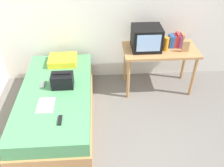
# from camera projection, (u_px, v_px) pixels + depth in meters

# --- Properties ---
(ground_plane) EXTENTS (8.00, 8.00, 0.00)m
(ground_plane) POSITION_uv_depth(u_px,v_px,m) (126.00, 164.00, 2.99)
(ground_plane) COLOR slate
(wall_back) EXTENTS (5.20, 0.10, 2.60)m
(wall_back) POSITION_uv_depth(u_px,v_px,m) (115.00, 5.00, 3.82)
(wall_back) COLOR silver
(wall_back) RESTS_ON ground
(bed) EXTENTS (1.00, 2.00, 0.51)m
(bed) POSITION_uv_depth(u_px,v_px,m) (57.00, 104.00, 3.51)
(bed) COLOR #B27F4C
(bed) RESTS_ON ground
(desk) EXTENTS (1.16, 0.60, 0.75)m
(desk) POSITION_uv_depth(u_px,v_px,m) (160.00, 54.00, 3.87)
(desk) COLOR #B27F4C
(desk) RESTS_ON ground
(tv) EXTENTS (0.44, 0.39, 0.36)m
(tv) POSITION_uv_depth(u_px,v_px,m) (146.00, 38.00, 3.70)
(tv) COLOR black
(tv) RESTS_ON desk
(water_bottle) EXTENTS (0.08, 0.08, 0.21)m
(water_bottle) POSITION_uv_depth(u_px,v_px,m) (166.00, 44.00, 3.71)
(water_bottle) COLOR orange
(water_bottle) RESTS_ON desk
(book_row) EXTENTS (0.21, 0.16, 0.23)m
(book_row) POSITION_uv_depth(u_px,v_px,m) (176.00, 41.00, 3.81)
(book_row) COLOR #2D5699
(book_row) RESTS_ON desk
(picture_frame) EXTENTS (0.11, 0.02, 0.18)m
(picture_frame) POSITION_uv_depth(u_px,v_px,m) (186.00, 47.00, 3.67)
(picture_frame) COLOR #9E754C
(picture_frame) RESTS_ON desk
(pillow) EXTENTS (0.43, 0.36, 0.10)m
(pillow) POSITION_uv_depth(u_px,v_px,m) (63.00, 60.00, 3.90)
(pillow) COLOR yellow
(pillow) RESTS_ON bed
(handbag) EXTENTS (0.30, 0.20, 0.22)m
(handbag) POSITION_uv_depth(u_px,v_px,m) (62.00, 81.00, 3.36)
(handbag) COLOR black
(handbag) RESTS_ON bed
(magazine) EXTENTS (0.21, 0.29, 0.01)m
(magazine) POSITION_uv_depth(u_px,v_px,m) (46.00, 105.00, 3.10)
(magazine) COLOR white
(magazine) RESTS_ON bed
(remote_dark) EXTENTS (0.04, 0.16, 0.02)m
(remote_dark) POSITION_uv_depth(u_px,v_px,m) (60.00, 120.00, 2.88)
(remote_dark) COLOR black
(remote_dark) RESTS_ON bed
(remote_silver) EXTENTS (0.04, 0.14, 0.02)m
(remote_silver) POSITION_uv_depth(u_px,v_px,m) (43.00, 85.00, 3.44)
(remote_silver) COLOR #B7B7BC
(remote_silver) RESTS_ON bed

